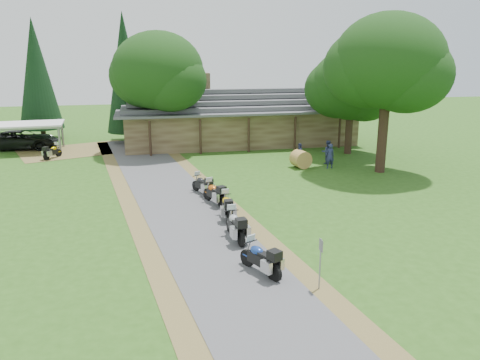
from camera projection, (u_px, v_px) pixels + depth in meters
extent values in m
plane|color=#2C5417|center=(214.00, 253.00, 19.23)|extent=(120.00, 120.00, 0.00)
plane|color=#474749|center=(191.00, 221.00, 22.90)|extent=(51.95, 51.95, 0.00)
imported|color=black|center=(22.00, 135.00, 39.68)|extent=(3.01, 6.40, 2.40)
imported|color=navy|center=(330.00, 154.00, 33.04)|extent=(0.61, 0.44, 2.10)
imported|color=navy|center=(327.00, 150.00, 34.42)|extent=(0.67, 0.56, 2.04)
imported|color=navy|center=(300.00, 153.00, 33.71)|extent=(0.64, 0.69, 1.97)
cylinder|color=olive|center=(301.00, 159.00, 33.33)|extent=(1.42, 1.34, 1.25)
cone|color=black|center=(126.00, 78.00, 41.54)|extent=(3.76, 3.76, 11.48)
cone|color=black|center=(37.00, 80.00, 43.10)|extent=(3.96, 3.96, 11.10)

